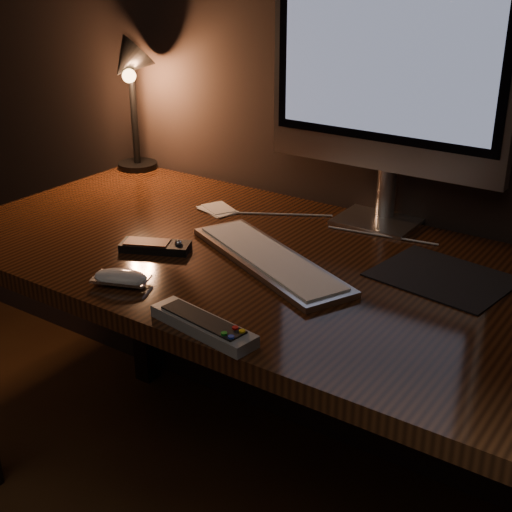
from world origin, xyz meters
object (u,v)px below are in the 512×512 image
Objects in this scene: desk at (299,302)px; tv_remote at (203,325)px; media_remote at (155,246)px; desk_lamp at (130,81)px; monitor at (388,71)px; keyboard at (269,259)px; mouse at (121,279)px.

tv_remote is at bearing -83.44° from desk.
desk is 9.81× the size of media_remote.
desk_lamp is at bearing 162.21° from desk.
desk_lamp reaches higher than tv_remote.
desk is at bearing 105.04° from tv_remote.
desk_lamp is at bearing -178.29° from monitor.
monitor reaches higher than media_remote.
desk_lamp is at bearing 179.58° from keyboard.
desk_lamp is (-0.45, 0.41, 0.26)m from media_remote.
tv_remote is at bearing -33.97° from mouse.
monitor is 0.65m from media_remote.
media_remote is 0.41× the size of desk_lamp.
desk_lamp is (-0.78, -0.03, -0.10)m from monitor.
media_remote is (-0.06, 0.17, -0.00)m from mouse.
monitor is at bearing 6.53° from desk_lamp.
mouse is (-0.19, -0.25, 0.00)m from keyboard.
mouse is at bearing -44.39° from desk_lamp.
mouse is 0.26m from tv_remote.
media_remote is (-0.25, -0.09, 0.00)m from keyboard.
tv_remote reaches higher than keyboard.
tv_remote is (0.25, -0.06, 0.00)m from mouse.
mouse is 0.18m from media_remote.
desk_lamp reaches higher than desk.
monitor is 0.78m from desk_lamp.
desk_lamp reaches higher than media_remote.
media_remote and tv_remote have the same top height.
tv_remote is (0.31, -0.22, 0.00)m from media_remote.
monitor is at bearing 76.19° from desk.
desk is 0.35m from media_remote.
mouse is at bearing -101.69° from keyboard.
mouse reaches higher than desk.
desk_lamp is (-0.76, 0.63, 0.26)m from tv_remote.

